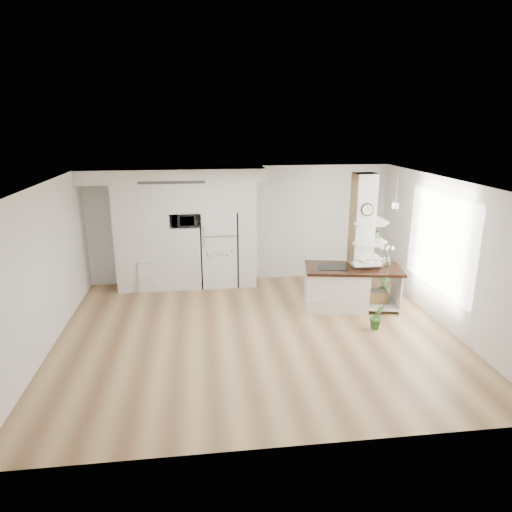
{
  "coord_description": "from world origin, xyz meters",
  "views": [
    {
      "loc": [
        -0.94,
        -7.42,
        3.67
      ],
      "look_at": [
        0.11,
        0.9,
        1.19
      ],
      "focal_mm": 32.0,
      "sensor_mm": 36.0,
      "label": 1
    }
  ],
  "objects_px": {
    "refrigerator": "(219,248)",
    "kitchen_island": "(342,286)",
    "bookshelf": "(154,276)",
    "floor_plant_a": "(377,316)"
  },
  "relations": [
    {
      "from": "refrigerator",
      "to": "kitchen_island",
      "type": "bearing_deg",
      "value": -34.87
    },
    {
      "from": "refrigerator",
      "to": "bookshelf",
      "type": "height_order",
      "value": "refrigerator"
    },
    {
      "from": "kitchen_island",
      "to": "bookshelf",
      "type": "relative_size",
      "value": 2.77
    },
    {
      "from": "refrigerator",
      "to": "floor_plant_a",
      "type": "distance_m",
      "value": 3.95
    },
    {
      "from": "bookshelf",
      "to": "floor_plant_a",
      "type": "distance_m",
      "value": 4.96
    },
    {
      "from": "floor_plant_a",
      "to": "refrigerator",
      "type": "bearing_deg",
      "value": 134.65
    },
    {
      "from": "kitchen_island",
      "to": "bookshelf",
      "type": "xyz_separation_m",
      "value": [
        -3.89,
        1.49,
        -0.13
      ]
    },
    {
      "from": "kitchen_island",
      "to": "floor_plant_a",
      "type": "distance_m",
      "value": 1.17
    },
    {
      "from": "kitchen_island",
      "to": "bookshelf",
      "type": "bearing_deg",
      "value": 169.15
    },
    {
      "from": "bookshelf",
      "to": "floor_plant_a",
      "type": "bearing_deg",
      "value": -39.64
    }
  ]
}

